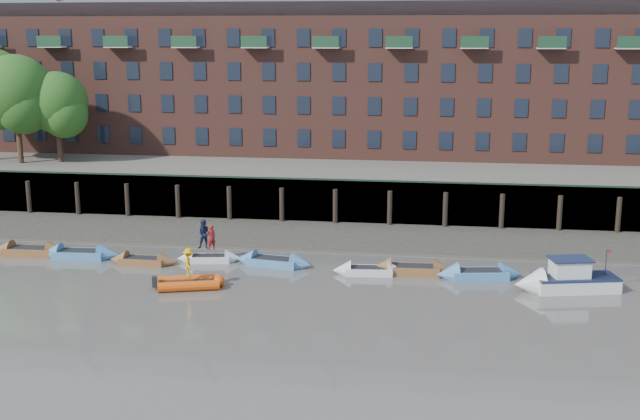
% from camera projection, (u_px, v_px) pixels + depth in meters
% --- Properties ---
extents(ground, '(220.00, 220.00, 0.00)m').
position_uv_depth(ground, '(237.00, 327.00, 38.38)').
color(ground, '#5C5750').
rests_on(ground, ground).
extents(foreshore, '(110.00, 8.00, 0.50)m').
position_uv_depth(foreshore, '(300.00, 235.00, 55.77)').
color(foreshore, '#3D382F').
rests_on(foreshore, ground).
extents(mud_band, '(110.00, 1.60, 0.10)m').
position_uv_depth(mud_band, '(291.00, 248.00, 52.49)').
color(mud_band, '#4C4336').
rests_on(mud_band, ground).
extents(river_wall, '(110.00, 1.23, 3.30)m').
position_uv_depth(river_wall, '(310.00, 200.00, 59.66)').
color(river_wall, '#2D2A26').
rests_on(river_wall, ground).
extents(bank_terrace, '(110.00, 28.00, 3.20)m').
position_uv_depth(bank_terrace, '(333.00, 170.00, 72.82)').
color(bank_terrace, '#5E594D').
rests_on(bank_terrace, ground).
extents(apartment_terrace, '(80.60, 15.56, 20.98)m').
position_uv_depth(apartment_terrace, '(335.00, 44.00, 71.36)').
color(apartment_terrace, brown).
rests_on(apartment_terrace, bank_terrace).
extents(tree_cluster, '(11.76, 7.74, 9.40)m').
position_uv_depth(tree_cluster, '(14.00, 92.00, 66.43)').
color(tree_cluster, '#3A281C').
rests_on(tree_cluster, bank_terrace).
extents(rowboat_0, '(5.01, 1.60, 1.44)m').
position_uv_depth(rowboat_0, '(30.00, 251.00, 50.80)').
color(rowboat_0, brown).
rests_on(rowboat_0, ground).
extents(rowboat_1, '(5.06, 1.71, 1.45)m').
position_uv_depth(rowboat_1, '(80.00, 254.00, 50.10)').
color(rowboat_1, teal).
rests_on(rowboat_1, ground).
extents(rowboat_2, '(4.26, 1.31, 1.23)m').
position_uv_depth(rowboat_2, '(143.00, 261.00, 48.77)').
color(rowboat_2, brown).
rests_on(rowboat_2, ground).
extents(rowboat_3, '(4.12, 1.78, 1.16)m').
position_uv_depth(rowboat_3, '(209.00, 258.00, 49.33)').
color(rowboat_3, silver).
rests_on(rowboat_3, ground).
extents(rowboat_4, '(4.98, 2.17, 1.40)m').
position_uv_depth(rowboat_4, '(273.00, 262.00, 48.46)').
color(rowboat_4, teal).
rests_on(rowboat_4, ground).
extents(rowboat_5, '(4.33, 1.62, 1.23)m').
position_uv_depth(rowboat_5, '(369.00, 271.00, 46.75)').
color(rowboat_5, silver).
rests_on(rowboat_5, ground).
extents(rowboat_6, '(4.93, 1.57, 1.42)m').
position_uv_depth(rowboat_6, '(412.00, 270.00, 46.85)').
color(rowboat_6, brown).
rests_on(rowboat_6, ground).
extents(rowboat_7, '(5.12, 2.26, 1.43)m').
position_uv_depth(rowboat_7, '(479.00, 274.00, 45.96)').
color(rowboat_7, teal).
rests_on(rowboat_7, ground).
extents(rib_tender, '(3.76, 2.62, 0.63)m').
position_uv_depth(rib_tender, '(192.00, 283.00, 44.28)').
color(rib_tender, '#E24B0C').
rests_on(rib_tender, ground).
extents(motor_launch, '(5.92, 3.06, 2.33)m').
position_uv_depth(motor_launch, '(559.00, 280.00, 43.68)').
color(motor_launch, silver).
rests_on(motor_launch, ground).
extents(person_rower_a, '(0.69, 0.65, 1.59)m').
position_uv_depth(person_rower_a, '(211.00, 237.00, 48.92)').
color(person_rower_a, maroon).
rests_on(person_rower_a, rowboat_3).
extents(person_rower_b, '(0.98, 0.81, 1.85)m').
position_uv_depth(person_rower_b, '(204.00, 234.00, 49.15)').
color(person_rower_b, '#19233F').
rests_on(person_rower_b, rowboat_3).
extents(person_rib_crew, '(0.94, 1.22, 1.67)m').
position_uv_depth(person_rib_crew, '(189.00, 263.00, 44.01)').
color(person_rib_crew, orange).
rests_on(person_rib_crew, rib_tender).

